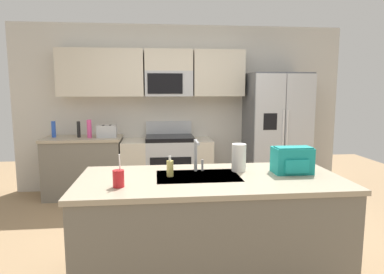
{
  "coord_description": "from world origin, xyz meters",
  "views": [
    {
      "loc": [
        -0.42,
        -3.34,
        1.61
      ],
      "look_at": [
        0.01,
        0.6,
        1.05
      ],
      "focal_mm": 31.83,
      "sensor_mm": 36.0,
      "label": 1
    }
  ],
  "objects_px": {
    "range_oven": "(167,165)",
    "soap_dispenser": "(170,168)",
    "toaster": "(107,131)",
    "paper_towel_roll": "(239,158)",
    "sink_faucet": "(197,153)",
    "drink_cup_red": "(119,178)",
    "refrigerator": "(276,133)",
    "bottle_pink": "(89,129)",
    "backpack": "(292,160)",
    "pepper_mill": "(79,129)",
    "bottle_blue": "(54,129)"
  },
  "relations": [
    {
      "from": "drink_cup_red",
      "to": "soap_dispenser",
      "type": "xyz_separation_m",
      "value": [
        0.39,
        0.27,
        0.0
      ]
    },
    {
      "from": "drink_cup_red",
      "to": "paper_towel_roll",
      "type": "xyz_separation_m",
      "value": [
        0.99,
        0.38,
        0.06
      ]
    },
    {
      "from": "pepper_mill",
      "to": "paper_towel_roll",
      "type": "bearing_deg",
      "value": -51.17
    },
    {
      "from": "bottle_blue",
      "to": "pepper_mill",
      "type": "bearing_deg",
      "value": -6.24
    },
    {
      "from": "soap_dispenser",
      "to": "toaster",
      "type": "bearing_deg",
      "value": 109.37
    },
    {
      "from": "paper_towel_roll",
      "to": "refrigerator",
      "type": "bearing_deg",
      "value": 62.89
    },
    {
      "from": "bottle_blue",
      "to": "backpack",
      "type": "distance_m",
      "value": 3.62
    },
    {
      "from": "refrigerator",
      "to": "bottle_pink",
      "type": "bearing_deg",
      "value": 179.8
    },
    {
      "from": "range_oven",
      "to": "backpack",
      "type": "distance_m",
      "value": 2.68
    },
    {
      "from": "toaster",
      "to": "drink_cup_red",
      "type": "xyz_separation_m",
      "value": [
        0.44,
        -2.63,
        -0.03
      ]
    },
    {
      "from": "refrigerator",
      "to": "bottle_pink",
      "type": "relative_size",
      "value": 6.98
    },
    {
      "from": "bottle_pink",
      "to": "drink_cup_red",
      "type": "xyz_separation_m",
      "value": [
        0.69,
        -2.62,
        -0.07
      ]
    },
    {
      "from": "toaster",
      "to": "pepper_mill",
      "type": "height_order",
      "value": "pepper_mill"
    },
    {
      "from": "range_oven",
      "to": "toaster",
      "type": "relative_size",
      "value": 4.86
    },
    {
      "from": "toaster",
      "to": "sink_faucet",
      "type": "bearing_deg",
      "value": -64.48
    },
    {
      "from": "bottle_pink",
      "to": "sink_faucet",
      "type": "relative_size",
      "value": 0.94
    },
    {
      "from": "drink_cup_red",
      "to": "toaster",
      "type": "bearing_deg",
      "value": 99.57
    },
    {
      "from": "toaster",
      "to": "backpack",
      "type": "bearing_deg",
      "value": -51.7
    },
    {
      "from": "bottle_pink",
      "to": "backpack",
      "type": "height_order",
      "value": "bottle_pink"
    },
    {
      "from": "sink_faucet",
      "to": "paper_towel_roll",
      "type": "relative_size",
      "value": 1.17
    },
    {
      "from": "bottle_pink",
      "to": "paper_towel_roll",
      "type": "relative_size",
      "value": 1.1
    },
    {
      "from": "bottle_pink",
      "to": "bottle_blue",
      "type": "distance_m",
      "value": 0.54
    },
    {
      "from": "bottle_pink",
      "to": "drink_cup_red",
      "type": "distance_m",
      "value": 2.72
    },
    {
      "from": "range_oven",
      "to": "bottle_blue",
      "type": "relative_size",
      "value": 5.67
    },
    {
      "from": "range_oven",
      "to": "soap_dispenser",
      "type": "relative_size",
      "value": 8.0
    },
    {
      "from": "sink_faucet",
      "to": "range_oven",
      "type": "bearing_deg",
      "value": 94.42
    },
    {
      "from": "range_oven",
      "to": "refrigerator",
      "type": "height_order",
      "value": "refrigerator"
    },
    {
      "from": "toaster",
      "to": "paper_towel_roll",
      "type": "distance_m",
      "value": 2.67
    },
    {
      "from": "range_oven",
      "to": "paper_towel_roll",
      "type": "xyz_separation_m",
      "value": [
        0.55,
        -2.3,
        0.58
      ]
    },
    {
      "from": "pepper_mill",
      "to": "bottle_blue",
      "type": "xyz_separation_m",
      "value": [
        -0.37,
        0.04,
        0.0
      ]
    },
    {
      "from": "refrigerator",
      "to": "backpack",
      "type": "bearing_deg",
      "value": -106.75
    },
    {
      "from": "soap_dispenser",
      "to": "bottle_pink",
      "type": "bearing_deg",
      "value": 114.66
    },
    {
      "from": "refrigerator",
      "to": "bottle_blue",
      "type": "bearing_deg",
      "value": 178.13
    },
    {
      "from": "refrigerator",
      "to": "drink_cup_red",
      "type": "height_order",
      "value": "refrigerator"
    },
    {
      "from": "bottle_pink",
      "to": "soap_dispenser",
      "type": "relative_size",
      "value": 1.56
    },
    {
      "from": "paper_towel_roll",
      "to": "backpack",
      "type": "xyz_separation_m",
      "value": [
        0.43,
        -0.12,
        -0.0
      ]
    },
    {
      "from": "pepper_mill",
      "to": "soap_dispenser",
      "type": "xyz_separation_m",
      "value": [
        1.25,
        -2.42,
        -0.05
      ]
    },
    {
      "from": "soap_dispenser",
      "to": "paper_towel_roll",
      "type": "bearing_deg",
      "value": 10.89
    },
    {
      "from": "pepper_mill",
      "to": "paper_towel_roll",
      "type": "distance_m",
      "value": 2.95
    },
    {
      "from": "refrigerator",
      "to": "paper_towel_roll",
      "type": "relative_size",
      "value": 7.71
    },
    {
      "from": "soap_dispenser",
      "to": "backpack",
      "type": "distance_m",
      "value": 1.04
    },
    {
      "from": "soap_dispenser",
      "to": "paper_towel_roll",
      "type": "xyz_separation_m",
      "value": [
        0.6,
        0.12,
        0.05
      ]
    },
    {
      "from": "refrigerator",
      "to": "toaster",
      "type": "xyz_separation_m",
      "value": [
        -2.58,
        0.02,
        0.07
      ]
    },
    {
      "from": "pepper_mill",
      "to": "refrigerator",
      "type": "bearing_deg",
      "value": -1.33
    },
    {
      "from": "range_oven",
      "to": "backpack",
      "type": "relative_size",
      "value": 4.25
    },
    {
      "from": "bottle_pink",
      "to": "bottle_blue",
      "type": "bearing_deg",
      "value": 169.39
    },
    {
      "from": "bottle_pink",
      "to": "refrigerator",
      "type": "bearing_deg",
      "value": -0.2
    },
    {
      "from": "pepper_mill",
      "to": "backpack",
      "type": "relative_size",
      "value": 0.74
    },
    {
      "from": "drink_cup_red",
      "to": "range_oven",
      "type": "bearing_deg",
      "value": 80.57
    },
    {
      "from": "soap_dispenser",
      "to": "paper_towel_roll",
      "type": "height_order",
      "value": "paper_towel_roll"
    }
  ]
}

